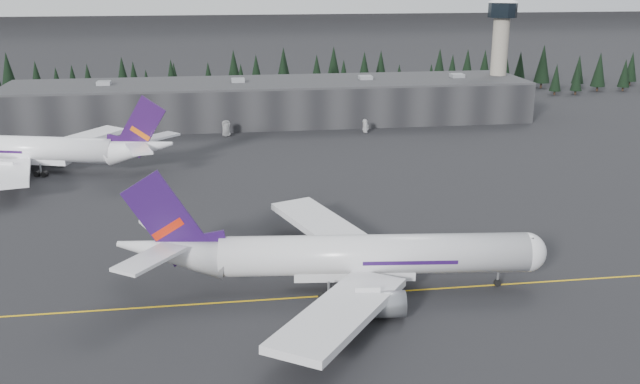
{
  "coord_description": "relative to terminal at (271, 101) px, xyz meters",
  "views": [
    {
      "loc": [
        -17.03,
        -95.37,
        45.27
      ],
      "look_at": [
        0.0,
        20.0,
        9.0
      ],
      "focal_mm": 40.0,
      "sensor_mm": 36.0,
      "label": 1
    }
  ],
  "objects": [
    {
      "name": "ground",
      "position": [
        0.0,
        -125.0,
        -6.3
      ],
      "size": [
        1400.0,
        1400.0,
        0.0
      ],
      "primitive_type": "plane",
      "color": "black",
      "rests_on": "ground"
    },
    {
      "name": "taxiline",
      "position": [
        0.0,
        -127.0,
        -6.29
      ],
      "size": [
        400.0,
        0.4,
        0.02
      ],
      "primitive_type": "cube",
      "color": "gold",
      "rests_on": "ground"
    },
    {
      "name": "terminal",
      "position": [
        0.0,
        0.0,
        0.0
      ],
      "size": [
        160.0,
        30.0,
        12.6
      ],
      "color": "black",
      "rests_on": "ground"
    },
    {
      "name": "control_tower",
      "position": [
        75.0,
        3.0,
        17.11
      ],
      "size": [
        10.0,
        10.0,
        37.7
      ],
      "color": "gray",
      "rests_on": "ground"
    },
    {
      "name": "treeline",
      "position": [
        0.0,
        37.0,
        1.2
      ],
      "size": [
        360.0,
        20.0,
        15.0
      ],
      "primitive_type": "cube",
      "color": "black",
      "rests_on": "ground"
    },
    {
      "name": "mountain_ridge",
      "position": [
        0.0,
        875.0,
        -6.3
      ],
      "size": [
        4400.0,
        900.0,
        420.0
      ],
      "primitive_type": null,
      "color": "white",
      "rests_on": "ground"
    },
    {
      "name": "jet_main",
      "position": [
        -0.49,
        -124.75,
        -1.04
      ],
      "size": [
        63.34,
        58.21,
        18.64
      ],
      "rotation": [
        0.0,
        0.0,
        -0.11
      ],
      "color": "silver",
      "rests_on": "ground"
    },
    {
      "name": "jet_parked",
      "position": [
        -57.64,
        -50.38,
        -1.07
      ],
      "size": [
        61.78,
        56.14,
        18.55
      ],
      "rotation": [
        0.0,
        0.0,
        2.87
      ],
      "color": "white",
      "rests_on": "ground"
    },
    {
      "name": "gse_vehicle_a",
      "position": [
        -14.45,
        -19.57,
        -5.64
      ],
      "size": [
        2.51,
        4.87,
        1.31
      ],
      "primitive_type": "imported",
      "rotation": [
        0.0,
        0.0,
        0.07
      ],
      "color": "#BABBBD",
      "rests_on": "ground"
    },
    {
      "name": "gse_vehicle_b",
      "position": [
        26.0,
        -20.55,
        -5.61
      ],
      "size": [
        4.35,
        3.0,
        1.38
      ],
      "primitive_type": "imported",
      "rotation": [
        0.0,
        0.0,
        -1.19
      ],
      "color": "white",
      "rests_on": "ground"
    }
  ]
}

